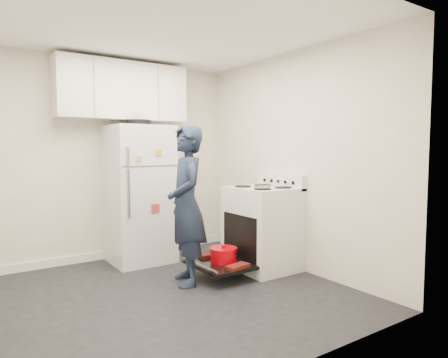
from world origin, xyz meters
TOP-DOWN VIEW (x-y plane):
  - room at (-0.03, 0.03)m, footprint 3.21×3.21m
  - electric_range at (1.26, 0.15)m, footprint 0.66×0.76m
  - open_oven_door at (0.70, 0.16)m, footprint 0.55×0.71m
  - refrigerator at (0.22, 1.25)m, footprint 0.72×0.74m
  - upper_cabinets at (0.10, 1.43)m, footprint 1.60×0.33m
  - person at (0.30, 0.20)m, footprint 0.55×0.68m

SIDE VIEW (x-z plane):
  - open_oven_door at x=0.70m, z-range 0.08..0.31m
  - electric_range at x=1.26m, z-range -0.08..1.02m
  - person at x=0.30m, z-range 0.00..1.64m
  - refrigerator at x=0.22m, z-range -0.03..1.72m
  - room at x=-0.03m, z-range -0.05..2.46m
  - upper_cabinets at x=0.10m, z-range 1.75..2.45m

